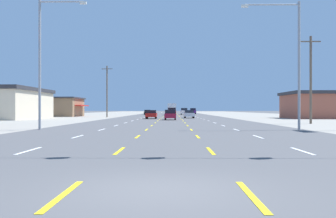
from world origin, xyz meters
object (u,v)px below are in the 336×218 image
object	(u,v)px
suv_center_turn_midfar	(172,112)
box_truck_center_turn_far	(172,108)
sedan_inner_left_near	(151,114)
hatchback_center_turn_distant_b	(171,112)
sedan_far_left_farther	(147,112)
sedan_inner_right_mid	(189,114)
suv_inner_right_farthest	(184,111)
hatchback_center_turn_nearest	(170,115)
suv_far_right_distant_a	(193,111)
streetlight_left_row_0	(44,55)
streetlight_right_row_0	(293,55)

from	to	relation	value
suv_center_turn_midfar	box_truck_center_turn_far	distance (m)	16.79
sedan_inner_left_near	hatchback_center_turn_distant_b	distance (m)	63.98
sedan_far_left_farther	sedan_inner_right_mid	bearing A→B (deg)	-75.57
suv_inner_right_farthest	hatchback_center_turn_distant_b	size ratio (longest dim) A/B	1.26
hatchback_center_turn_nearest	suv_far_right_distant_a	distance (m)	70.46
box_truck_center_turn_far	hatchback_center_turn_distant_b	size ratio (longest dim) A/B	1.85
sedan_inner_left_near	sedan_inner_right_mid	xyz separation A→B (m)	(6.61, 5.18, 0.00)
hatchback_center_turn_nearest	sedan_far_left_farther	distance (m)	52.42
box_truck_center_turn_far	sedan_far_left_farther	distance (m)	7.65
hatchback_center_turn_nearest	suv_center_turn_midfar	distance (m)	32.48
hatchback_center_turn_distant_b	hatchback_center_turn_nearest	bearing A→B (deg)	-89.89
hatchback_center_turn_nearest	sedan_inner_left_near	bearing A→B (deg)	115.44
hatchback_center_turn_nearest	suv_inner_right_farthest	world-z (taller)	suv_inner_right_farthest
sedan_far_left_farther	suv_inner_right_farthest	bearing A→B (deg)	13.40
hatchback_center_turn_distant_b	streetlight_left_row_0	world-z (taller)	streetlight_left_row_0
streetlight_left_row_0	suv_center_turn_midfar	bearing A→B (deg)	80.64
suv_center_turn_midfar	box_truck_center_turn_far	size ratio (longest dim) A/B	0.68
suv_center_turn_midfar	sedan_far_left_farther	xyz separation A→B (m)	(-7.08, 19.49, -0.27)
suv_center_turn_midfar	streetlight_right_row_0	world-z (taller)	streetlight_right_row_0
sedan_inner_right_mid	streetlight_right_row_0	size ratio (longest dim) A/B	0.45
sedan_far_left_farther	streetlight_right_row_0	size ratio (longest dim) A/B	0.45
sedan_inner_left_near	streetlight_left_row_0	distance (m)	35.37
hatchback_center_turn_nearest	sedan_far_left_farther	world-z (taller)	hatchback_center_turn_nearest
hatchback_center_turn_nearest	sedan_inner_left_near	size ratio (longest dim) A/B	0.87
suv_inner_right_farthest	hatchback_center_turn_nearest	bearing A→B (deg)	-93.91
hatchback_center_turn_nearest	suv_far_right_distant_a	world-z (taller)	suv_far_right_distant_a
suv_center_turn_midfar	sedan_far_left_farther	distance (m)	20.74
sedan_inner_right_mid	suv_center_turn_midfar	bearing A→B (deg)	98.90
suv_center_turn_midfar	suv_far_right_distant_a	size ratio (longest dim) A/B	1.00
sedan_inner_left_near	sedan_inner_right_mid	world-z (taller)	same
suv_far_right_distant_a	streetlight_left_row_0	bearing A→B (deg)	-99.82
sedan_far_left_farther	suv_far_right_distant_a	size ratio (longest dim) A/B	0.92
sedan_inner_left_near	hatchback_center_turn_distant_b	world-z (taller)	hatchback_center_turn_distant_b
streetlight_right_row_0	sedan_far_left_farther	bearing A→B (deg)	101.83
suv_inner_right_farthest	sedan_far_left_farther	bearing A→B (deg)	-166.60
suv_center_turn_midfar	hatchback_center_turn_distant_b	bearing A→B (deg)	90.43
sedan_far_left_farther	suv_inner_right_farthest	distance (m)	10.96
streetlight_left_row_0	streetlight_right_row_0	xyz separation A→B (m)	(19.48, 0.00, -0.05)
sedan_inner_left_near	suv_center_turn_midfar	distance (m)	25.87
sedan_inner_right_mid	streetlight_left_row_0	bearing A→B (deg)	-108.33
box_truck_center_turn_far	streetlight_left_row_0	distance (m)	77.54
suv_center_turn_midfar	streetlight_left_row_0	world-z (taller)	streetlight_left_row_0
sedan_far_left_farther	suv_inner_right_farthest	xyz separation A→B (m)	(10.65, 2.54, 0.27)
suv_center_turn_midfar	hatchback_center_turn_distant_b	world-z (taller)	suv_center_turn_midfar
suv_center_turn_midfar	hatchback_center_turn_distant_b	distance (m)	38.27
suv_inner_right_farthest	streetlight_right_row_0	world-z (taller)	streetlight_right_row_0
streetlight_left_row_0	streetlight_right_row_0	world-z (taller)	streetlight_left_row_0
sedan_far_left_farther	hatchback_center_turn_distant_b	distance (m)	19.97
sedan_far_left_farther	streetlight_right_row_0	world-z (taller)	streetlight_right_row_0
sedan_inner_left_near	hatchback_center_turn_nearest	bearing A→B (deg)	-64.56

